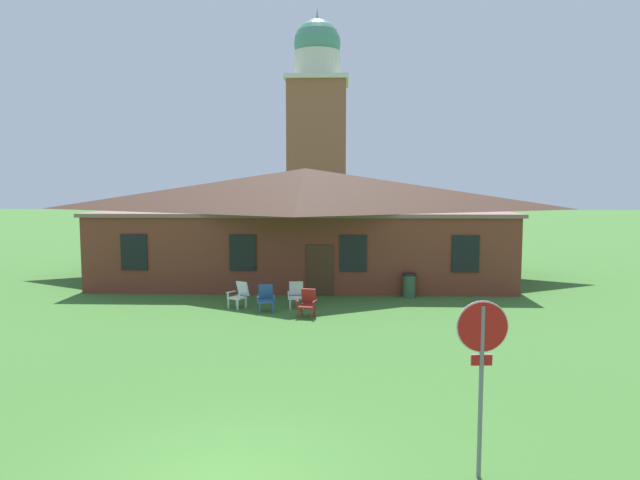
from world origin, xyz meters
TOP-DOWN VIEW (x-y plane):
  - brick_building at (0.00, 20.13)m, footprint 18.93×10.40m
  - dome_tower at (-0.33, 40.49)m, footprint 5.18×5.18m
  - stop_sign at (3.97, 0.43)m, footprint 0.80×0.10m
  - lawn_chair_by_porch at (-1.99, 12.65)m, footprint 0.84×0.87m
  - lawn_chair_near_door at (-0.93, 12.05)m, footprint 0.71×0.74m
  - lawn_chair_left_end at (0.12, 12.72)m, footprint 0.68×0.72m
  - lawn_chair_middle at (0.63, 11.25)m, footprint 0.72×0.76m
  - trash_bin at (4.54, 14.83)m, footprint 0.56×0.56m

SIDE VIEW (x-z plane):
  - trash_bin at x=4.54m, z-range 0.01..0.99m
  - lawn_chair_by_porch at x=-1.99m, z-range 0.02..0.98m
  - lawn_chair_near_door at x=-0.93m, z-range 0.02..0.98m
  - lawn_chair_left_end at x=0.12m, z-range 0.02..0.98m
  - lawn_chair_middle at x=0.63m, z-range 0.02..0.98m
  - stop_sign at x=3.97m, z-range 0.59..3.37m
  - brick_building at x=0.00m, z-range 0.05..5.42m
  - dome_tower at x=-0.33m, z-range -0.82..18.27m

